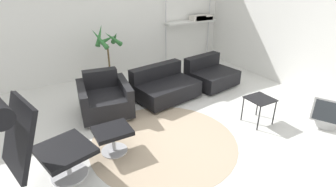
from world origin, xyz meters
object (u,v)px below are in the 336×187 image
at_px(armchair_red, 105,99).
at_px(couch_low, 164,87).
at_px(side_table, 260,101).
at_px(crt_television, 329,109).
at_px(potted_plant, 109,61).
at_px(ottoman, 113,135).
at_px(lounge_chair, 30,135).
at_px(shelf_unit, 198,20).
at_px(couch_second, 210,75).

xyz_separation_m(armchair_red, couch_low, (1.18, 0.02, -0.04)).
bearing_deg(side_table, crt_television, -35.35).
height_order(crt_television, potted_plant, potted_plant).
relative_size(armchair_red, crt_television, 1.64).
bearing_deg(couch_low, crt_television, 119.72).
distance_m(couch_low, side_table, 1.80).
xyz_separation_m(couch_low, crt_television, (1.76, -2.18, 0.08)).
bearing_deg(ottoman, side_table, -10.50).
bearing_deg(crt_television, lounge_chair, 52.28).
bearing_deg(armchair_red, potted_plant, -104.80).
bearing_deg(side_table, lounge_chair, 177.04).
height_order(potted_plant, shelf_unit, shelf_unit).
bearing_deg(armchair_red, couch_second, -170.11).
xyz_separation_m(couch_second, potted_plant, (-1.87, 1.07, 0.32)).
xyz_separation_m(side_table, crt_television, (0.87, -0.62, -0.08)).
distance_m(lounge_chair, armchair_red, 1.87).
bearing_deg(ottoman, potted_plant, 72.44).
distance_m(lounge_chair, crt_television, 4.21).
xyz_separation_m(lounge_chair, potted_plant, (1.65, 2.52, -0.18)).
bearing_deg(side_table, couch_low, 119.61).
xyz_separation_m(lounge_chair, shelf_unit, (4.23, 2.98, 0.39)).
relative_size(couch_second, side_table, 2.36).
distance_m(armchair_red, side_table, 2.58).
distance_m(ottoman, potted_plant, 2.39).
bearing_deg(couch_second, ottoman, 15.54).
xyz_separation_m(couch_low, shelf_unit, (1.87, 1.59, 0.89)).
height_order(armchair_red, crt_television, armchair_red).
relative_size(ottoman, couch_low, 0.38).
height_order(side_table, shelf_unit, shelf_unit).
distance_m(ottoman, couch_low, 1.81).
bearing_deg(couch_second, shelf_unit, -123.94).
distance_m(ottoman, side_table, 2.34).
distance_m(couch_low, crt_television, 2.80).
bearing_deg(lounge_chair, ottoman, 90.00).
relative_size(armchair_red, side_table, 2.24).
bearing_deg(ottoman, crt_television, -18.24).
relative_size(armchair_red, couch_low, 0.78).
distance_m(ottoman, shelf_unit, 4.35).
height_order(ottoman, armchair_red, armchair_red).
bearing_deg(crt_television, couch_low, 12.05).
xyz_separation_m(couch_second, shelf_unit, (0.70, 1.53, 0.89)).
distance_m(lounge_chair, couch_low, 2.78).
bearing_deg(potted_plant, armchair_red, -112.74).
distance_m(couch_second, crt_television, 2.32).
xyz_separation_m(ottoman, shelf_unit, (3.29, 2.72, 0.85)).
bearing_deg(couch_low, side_table, 110.39).
relative_size(ottoman, shelf_unit, 0.26).
relative_size(ottoman, couch_second, 0.47).
xyz_separation_m(ottoman, armchair_red, (0.23, 1.11, -0.01)).
bearing_deg(crt_television, shelf_unit, -28.62).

